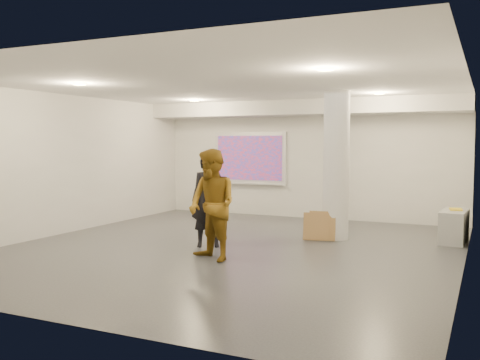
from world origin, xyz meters
The scene contains 20 objects.
floor centered at (0.00, 0.00, 0.00)m, with size 8.00×9.00×0.01m, color #34363B.
ceiling centered at (0.00, 0.00, 3.00)m, with size 8.00×9.00×0.01m, color white.
wall_back centered at (0.00, 4.50, 1.50)m, with size 8.00×0.01×3.00m, color silver.
wall_front centered at (0.00, -4.50, 1.50)m, with size 8.00×0.01×3.00m, color silver.
wall_left centered at (-4.00, 0.00, 1.50)m, with size 0.01×9.00×3.00m, color silver.
wall_right centered at (4.00, 0.00, 1.50)m, with size 0.01×9.00×3.00m, color silver.
soffit_band centered at (0.00, 3.95, 2.82)m, with size 8.00×1.10×0.36m, color silver.
downlight_nw centered at (-2.20, 2.50, 2.98)m, with size 0.22×0.22×0.02m, color #EBDD7C.
downlight_ne centered at (2.20, 2.50, 2.98)m, with size 0.22×0.22×0.02m, color #EBDD7C.
downlight_sw centered at (-2.20, -1.50, 2.98)m, with size 0.22×0.22×0.02m, color #EBDD7C.
downlight_se centered at (2.20, -1.50, 2.98)m, with size 0.22×0.22×0.02m, color #EBDD7C.
column centered at (1.50, 1.80, 1.50)m, with size 0.52×0.52×3.00m, color silver.
projection_screen centered at (-1.60, 4.45, 1.53)m, with size 2.10×0.13×1.42m.
credenza centered at (3.72, 2.42, 0.32)m, with size 0.45×1.08×0.63m, color gray.
papers_stack centered at (3.74, 2.53, 0.64)m, with size 0.23×0.29×0.02m, color silver.
postit_pad centered at (3.74, 2.48, 0.65)m, with size 0.23×0.31×0.03m, color yellow.
cardboard_back centered at (1.19, 1.46, 0.28)m, with size 0.51×0.05×0.56m, color olive.
cardboard_front centered at (1.30, 1.51, 0.29)m, with size 0.53×0.05×0.59m, color olive.
woman centered at (-0.46, -0.02, 0.88)m, with size 0.64×0.42×1.77m, color black.
man centered at (0.16, -1.05, 0.93)m, with size 0.91×0.71×1.86m, color #8B6219.
Camera 1 is at (4.31, -8.82, 1.96)m, focal length 40.00 mm.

